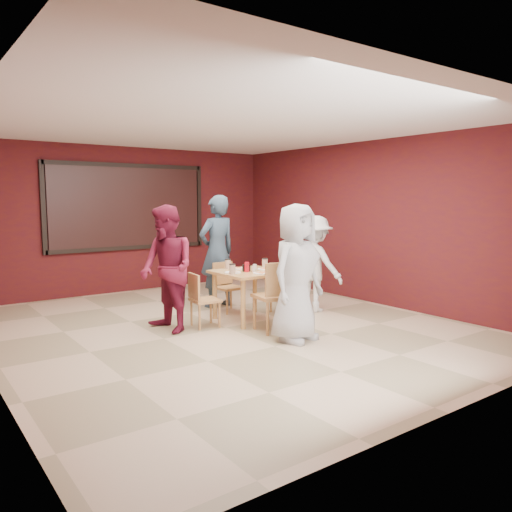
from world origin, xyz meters
TOP-DOWN VIEW (x-y plane):
  - floor at (0.00, 0.00)m, footprint 7.00×7.00m
  - window_blinds at (0.00, 3.45)m, footprint 3.00×0.02m
  - dining_table at (0.53, 0.17)m, footprint 0.94×0.94m
  - chair_front at (0.42, -0.61)m, footprint 0.54×0.54m
  - chair_back at (0.58, 0.88)m, footprint 0.40×0.40m
  - chair_left at (-0.27, 0.22)m, footprint 0.42×0.42m
  - chair_right at (1.36, 0.24)m, footprint 0.44×0.44m
  - diner_front at (0.38, -1.06)m, footprint 0.97×0.75m
  - diner_back at (0.65, 1.27)m, footprint 0.71×0.49m
  - diner_left at (-0.75, 0.30)m, footprint 0.72×0.89m
  - diner_right at (1.73, 0.05)m, footprint 0.75×1.09m

SIDE VIEW (x-z plane):
  - floor at x=0.00m, z-range 0.00..0.00m
  - chair_left at x=-0.27m, z-range 0.05..0.82m
  - chair_back at x=0.58m, z-range 0.05..0.84m
  - chair_right at x=1.36m, z-range 0.06..0.90m
  - chair_front at x=0.42m, z-range 0.06..1.04m
  - dining_table at x=0.53m, z-range 0.21..1.10m
  - diner_right at x=1.73m, z-range 0.00..1.54m
  - diner_left at x=-0.75m, z-range 0.00..1.73m
  - diner_front at x=0.38m, z-range 0.00..1.75m
  - diner_back at x=0.65m, z-range 0.00..1.87m
  - window_blinds at x=0.00m, z-range 0.90..2.40m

